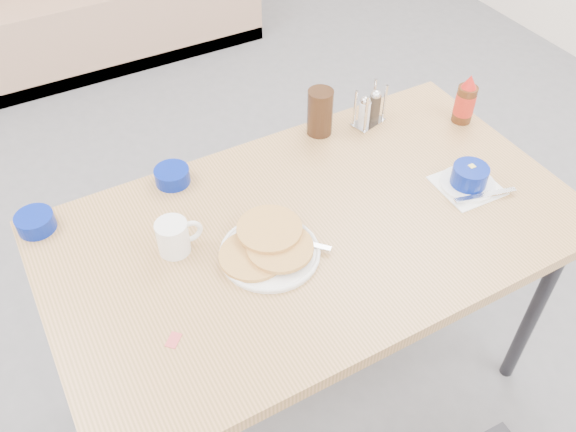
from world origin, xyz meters
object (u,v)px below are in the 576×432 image
grits_setting (469,178)px  condiment_caddy (369,111)px  amber_tumbler (320,112)px  dining_table (314,241)px  butter_bowl (172,176)px  coffee_mug (174,236)px  pancake_plate (269,248)px  creamer_bowl (35,222)px  syrup_bottle (465,102)px

grits_setting → condiment_caddy: (-0.07, 0.38, 0.02)m
amber_tumbler → condiment_caddy: amber_tumbler is taller
dining_table → grits_setting: grits_setting is taller
grits_setting → butter_bowl: size_ratio=1.84×
amber_tumbler → condiment_caddy: bearing=-12.1°
dining_table → coffee_mug: (-0.35, 0.09, 0.11)m
pancake_plate → grits_setting: grits_setting is taller
creamer_bowl → amber_tumbler: (0.86, 0.00, 0.05)m
pancake_plate → coffee_mug: coffee_mug is taller
grits_setting → syrup_bottle: syrup_bottle is taller
creamer_bowl → syrup_bottle: (1.28, -0.17, 0.05)m
condiment_caddy → syrup_bottle: size_ratio=0.78×
creamer_bowl → pancake_plate: bearing=-37.1°
pancake_plate → syrup_bottle: syrup_bottle is taller
pancake_plate → creamer_bowl: size_ratio=2.73×
coffee_mug → grits_setting: coffee_mug is taller
grits_setting → amber_tumbler: (-0.23, 0.42, 0.04)m
pancake_plate → syrup_bottle: size_ratio=1.66×
dining_table → butter_bowl: 0.44m
butter_bowl → amber_tumbler: amber_tumbler is taller
grits_setting → condiment_caddy: condiment_caddy is taller
dining_table → pancake_plate: size_ratio=5.18×
coffee_mug → butter_bowl: size_ratio=1.21×
dining_table → condiment_caddy: 0.50m
amber_tumbler → syrup_bottle: syrup_bottle is taller
condiment_caddy → butter_bowl: bearing=161.7°
dining_table → butter_bowl: size_ratio=14.24×
pancake_plate → coffee_mug: bearing=148.0°
amber_tumbler → dining_table: bearing=-122.5°
condiment_caddy → creamer_bowl: bearing=162.8°
amber_tumbler → butter_bowl: bearing=180.0°
pancake_plate → creamer_bowl: (-0.49, 0.37, 0.00)m
coffee_mug → amber_tumbler: (0.57, 0.25, 0.03)m
pancake_plate → amber_tumbler: amber_tumbler is taller
creamer_bowl → dining_table: bearing=-28.0°
grits_setting → butter_bowl: 0.83m
butter_bowl → condiment_caddy: bearing=-3.1°
grits_setting → creamer_bowl: grits_setting is taller
grits_setting → syrup_bottle: 0.32m
dining_table → butter_bowl: butter_bowl is taller
dining_table → pancake_plate: pancake_plate is taller
butter_bowl → dining_table: bearing=-52.2°
dining_table → creamer_bowl: creamer_bowl is taller
amber_tumbler → coffee_mug: bearing=-156.6°
coffee_mug → pancake_plate: bearing=-32.0°
condiment_caddy → syrup_bottle: syrup_bottle is taller
amber_tumbler → syrup_bottle: bearing=-21.3°
coffee_mug → condiment_caddy: (0.73, 0.21, -0.00)m
amber_tumbler → grits_setting: bearing=-60.8°
creamer_bowl → coffee_mug: bearing=-40.2°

